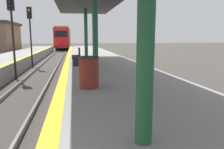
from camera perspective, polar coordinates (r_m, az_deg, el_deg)
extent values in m
cube|color=black|center=(51.95, -12.42, 6.98)|extent=(2.39, 19.85, 0.55)
cube|color=#477247|center=(51.91, -12.51, 9.36)|extent=(2.81, 22.05, 3.77)
cube|color=red|center=(40.97, -13.12, 9.35)|extent=(2.76, 0.16, 3.69)
cube|color=black|center=(40.92, -13.16, 10.28)|extent=(2.25, 0.06, 1.13)
cube|color=gray|center=(51.95, -12.59, 11.57)|extent=(2.39, 20.95, 0.24)
sphere|color=white|center=(40.97, -14.16, 7.86)|extent=(0.18, 0.18, 0.18)
sphere|color=white|center=(40.89, -11.97, 7.94)|extent=(0.18, 0.18, 0.18)
cylinder|color=black|center=(13.72, -24.30, 6.85)|extent=(0.12, 0.12, 3.88)
cube|color=black|center=(13.85, -25.00, 16.76)|extent=(0.36, 0.20, 0.90)
sphere|color=black|center=(13.73, -25.15, 16.83)|extent=(0.16, 0.16, 0.16)
sphere|color=black|center=(13.70, -25.09, 15.99)|extent=(0.16, 0.16, 0.16)
cylinder|color=black|center=(18.87, -20.38, 7.60)|extent=(0.12, 0.12, 3.88)
cube|color=black|center=(18.97, -20.81, 14.83)|extent=(0.36, 0.20, 0.90)
sphere|color=yellow|center=(18.86, -20.92, 15.47)|extent=(0.16, 0.16, 0.16)
sphere|color=black|center=(18.84, -20.88, 14.86)|extent=(0.16, 0.16, 0.16)
sphere|color=black|center=(18.82, -20.84, 14.25)|extent=(0.16, 0.16, 0.16)
cylinder|color=#1E5133|center=(2.95, 8.95, 14.95)|extent=(0.24, 0.24, 3.50)
cylinder|color=#1E5133|center=(9.43, -4.42, 11.23)|extent=(0.24, 0.24, 3.50)
cylinder|color=#1E5133|center=(16.00, -6.82, 10.48)|extent=(0.24, 0.24, 3.50)
cylinder|color=maroon|center=(6.47, -6.05, 0.32)|extent=(0.58, 0.58, 0.87)
cylinder|color=#262626|center=(6.41, -6.13, 4.44)|extent=(0.61, 0.61, 0.06)
cube|color=#28282D|center=(12.26, -9.41, 4.60)|extent=(0.44, 1.81, 0.08)
cube|color=#28282D|center=(12.25, -8.55, 5.84)|extent=(0.06, 1.81, 0.44)
cube|color=#262628|center=(11.57, -9.33, 3.12)|extent=(0.35, 0.08, 0.40)
cube|color=#262628|center=(13.01, -9.43, 3.81)|extent=(0.35, 0.08, 0.40)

